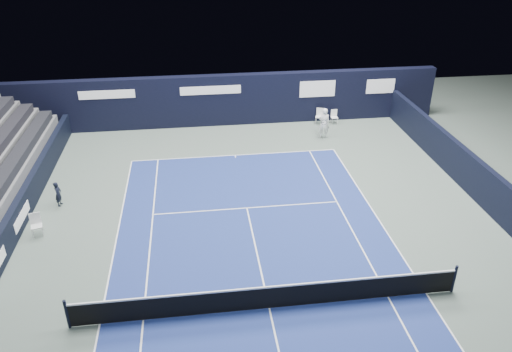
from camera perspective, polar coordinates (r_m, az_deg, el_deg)
The scene contains 12 objects.
ground at distance 18.63m, azimuth 0.55°, elevation -10.75°, with size 48.00×48.00×0.00m, color #4E5C53.
court_surface at distance 17.13m, azimuth 1.52°, elevation -14.89°, with size 10.97×23.77×0.01m, color navy.
enclosure_wall_right at distance 24.74m, azimuth 23.97°, elevation -0.39°, with size 0.30×22.00×1.80m, color black.
folding_chair_back_a at distance 31.28m, azimuth 7.27°, elevation 6.95°, with size 0.55×0.54×0.97m.
folding_chair_back_b at distance 31.41m, azimuth 8.93°, elevation 6.83°, with size 0.39×0.38×0.88m.
line_judge_chair at distance 22.05m, azimuth -23.85°, elevation -4.93°, with size 0.52×0.51×0.97m.
line_judge at distance 23.81m, azimuth -21.67°, elevation -1.91°, with size 0.42×0.28×1.16m, color black.
court_markings at distance 17.13m, azimuth 1.52°, elevation -14.87°, with size 11.03×23.83×0.00m.
tennis_net at distance 16.79m, azimuth 1.55°, elevation -13.62°, with size 12.90×0.10×1.10m.
back_sponsor_wall at distance 30.67m, azimuth -3.29°, elevation 8.69°, with size 26.00×0.63×3.10m.
side_barrier_left at distance 22.67m, azimuth -25.59°, elevation -4.27°, with size 0.33×22.00×1.20m.
tennis_player at distance 29.13m, azimuth 7.77°, elevation 6.03°, with size 0.70×0.86×1.79m.
Camera 1 is at (-2.10, -12.38, 11.65)m, focal length 35.00 mm.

